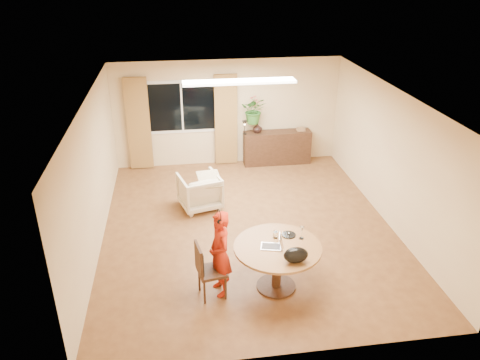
% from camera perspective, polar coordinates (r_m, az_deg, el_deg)
% --- Properties ---
extents(floor, '(6.50, 6.50, 0.00)m').
position_cam_1_polar(floor, '(9.14, 0.98, -5.78)').
color(floor, brown).
rests_on(floor, ground).
extents(ceiling, '(6.50, 6.50, 0.00)m').
position_cam_1_polar(ceiling, '(8.09, 1.12, 10.14)').
color(ceiling, white).
rests_on(ceiling, wall_back).
extents(wall_back, '(5.50, 0.00, 5.50)m').
position_cam_1_polar(wall_back, '(11.55, -1.53, 8.18)').
color(wall_back, '#D0AE87').
rests_on(wall_back, floor).
extents(wall_left, '(0.00, 6.50, 6.50)m').
position_cam_1_polar(wall_left, '(8.57, -17.43, 0.55)').
color(wall_left, '#D0AE87').
rests_on(wall_left, floor).
extents(wall_right, '(0.00, 6.50, 6.50)m').
position_cam_1_polar(wall_right, '(9.34, 17.96, 2.58)').
color(wall_right, '#D0AE87').
rests_on(wall_right, floor).
extents(window, '(1.70, 0.03, 1.30)m').
position_cam_1_polar(window, '(11.41, -7.10, 8.82)').
color(window, white).
rests_on(window, wall_back).
extents(curtain_left, '(0.55, 0.08, 2.25)m').
position_cam_1_polar(curtain_left, '(11.47, -12.27, 6.66)').
color(curtain_left, brown).
rests_on(curtain_left, wall_back).
extents(curtain_right, '(0.55, 0.08, 2.25)m').
position_cam_1_polar(curtain_right, '(11.50, -1.72, 7.29)').
color(curtain_right, brown).
rests_on(curtain_right, wall_back).
extents(ceiling_panel, '(2.20, 0.35, 0.05)m').
position_cam_1_polar(ceiling_panel, '(9.25, -0.09, 11.89)').
color(ceiling_panel, white).
rests_on(ceiling_panel, ceiling).
extents(dining_table, '(1.35, 1.35, 0.77)m').
position_cam_1_polar(dining_table, '(7.31, 4.56, -9.11)').
color(dining_table, brown).
rests_on(dining_table, floor).
extents(dining_chair, '(0.51, 0.48, 0.93)m').
position_cam_1_polar(dining_chair, '(7.23, -3.45, -10.88)').
color(dining_chair, black).
rests_on(dining_chair, floor).
extents(child, '(0.58, 0.45, 1.40)m').
position_cam_1_polar(child, '(7.15, -2.47, -8.98)').
color(child, '#B80E11').
rests_on(child, floor).
extents(laptop, '(0.37, 0.29, 0.22)m').
position_cam_1_polar(laptop, '(7.13, 3.81, -7.42)').
color(laptop, '#B7B7BC').
rests_on(laptop, dining_table).
extents(tumbler, '(0.09, 0.09, 0.11)m').
position_cam_1_polar(tumbler, '(7.39, 4.36, -6.66)').
color(tumbler, white).
rests_on(tumbler, dining_table).
extents(wine_glass, '(0.08, 0.08, 0.22)m').
position_cam_1_polar(wine_glass, '(7.38, 7.54, -6.37)').
color(wine_glass, white).
rests_on(wine_glass, dining_table).
extents(pot_lid, '(0.27, 0.27, 0.04)m').
position_cam_1_polar(pot_lid, '(7.48, 5.97, -6.61)').
color(pot_lid, white).
rests_on(pot_lid, dining_table).
extents(handbag, '(0.39, 0.26, 0.24)m').
position_cam_1_polar(handbag, '(6.83, 6.83, -9.07)').
color(handbag, black).
rests_on(handbag, dining_table).
extents(armchair, '(0.97, 0.98, 0.74)m').
position_cam_1_polar(armchair, '(9.71, -4.94, -1.37)').
color(armchair, beige).
rests_on(armchair, floor).
extents(throw, '(0.52, 0.60, 0.03)m').
position_cam_1_polar(throw, '(9.48, -3.78, 0.54)').
color(throw, beige).
rests_on(throw, armchair).
extents(sideboard, '(1.67, 0.41, 0.84)m').
position_cam_1_polar(sideboard, '(11.82, 4.53, 3.98)').
color(sideboard, black).
rests_on(sideboard, floor).
extents(vase, '(0.30, 0.30, 0.25)m').
position_cam_1_polar(vase, '(11.53, 2.14, 6.36)').
color(vase, black).
rests_on(vase, sideboard).
extents(bouquet, '(0.69, 0.63, 0.66)m').
position_cam_1_polar(bouquet, '(11.37, 1.73, 8.50)').
color(bouquet, '#306927').
rests_on(bouquet, vase).
extents(book_stack, '(0.21, 0.16, 0.08)m').
position_cam_1_polar(book_stack, '(11.80, 7.45, 6.19)').
color(book_stack, '#865C44').
rests_on(book_stack, sideboard).
extents(desk_lamp, '(0.18, 0.18, 0.35)m').
position_cam_1_polar(desk_lamp, '(11.42, 0.57, 6.46)').
color(desk_lamp, black).
rests_on(desk_lamp, sideboard).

